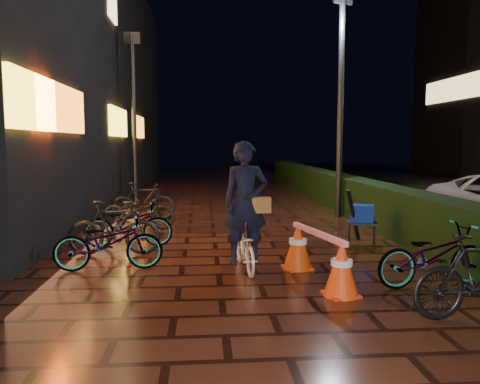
{
  "coord_description": "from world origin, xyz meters",
  "views": [
    {
      "loc": [
        -0.77,
        -6.23,
        1.95
      ],
      "look_at": [
        -0.14,
        1.82,
        1.1
      ],
      "focal_mm": 35.0,
      "sensor_mm": 36.0,
      "label": 1
    }
  ],
  "objects": [
    {
      "name": "ground",
      "position": [
        0.0,
        0.0,
        0.0
      ],
      "size": [
        80.0,
        80.0,
        0.0
      ],
      "primitive_type": "plane",
      "color": "#381911",
      "rests_on": "ground"
    },
    {
      "name": "hedge",
      "position": [
        3.3,
        8.0,
        0.5
      ],
      "size": [
        0.7,
        20.0,
        1.0
      ],
      "primitive_type": "cube",
      "color": "black",
      "rests_on": "ground"
    },
    {
      "name": "lamp_post_hedge",
      "position": [
        2.81,
        5.87,
        3.22
      ],
      "size": [
        0.55,
        0.28,
        5.86
      ],
      "color": "black",
      "rests_on": "ground"
    },
    {
      "name": "lamp_post_sf",
      "position": [
        -2.97,
        9.05,
        2.97
      ],
      "size": [
        0.51,
        0.15,
        5.4
      ],
      "color": "black",
      "rests_on": "ground"
    },
    {
      "name": "cyclist",
      "position": [
        -0.14,
        0.76,
        0.73
      ],
      "size": [
        0.74,
        1.42,
        1.98
      ],
      "color": "white",
      "rests_on": "ground"
    },
    {
      "name": "traffic_barrier",
      "position": [
        0.83,
        0.14,
        0.36
      ],
      "size": [
        0.77,
        1.79,
        0.73
      ],
      "color": "#FF400D",
      "rests_on": "ground"
    },
    {
      "name": "cart_assembly",
      "position": [
        2.24,
        2.42,
        0.56
      ],
      "size": [
        0.75,
        0.64,
        1.1
      ],
      "color": "black",
      "rests_on": "ground"
    },
    {
      "name": "parked_bikes_storefront",
      "position": [
        -2.26,
        3.05,
        0.45
      ],
      "size": [
        1.78,
        5.35,
        0.96
      ],
      "color": "black",
      "rests_on": "ground"
    },
    {
      "name": "parked_bikes_hedge",
      "position": [
        2.31,
        -0.77,
        0.45
      ],
      "size": [
        1.71,
        1.83,
        0.96
      ],
      "color": "black",
      "rests_on": "ground"
    }
  ]
}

